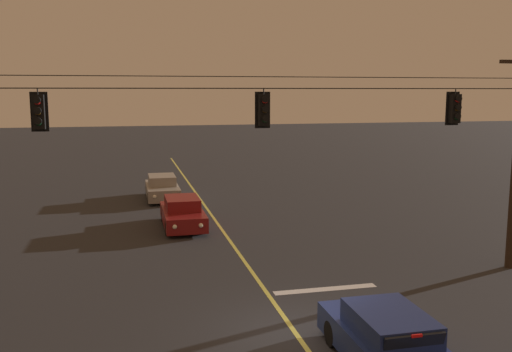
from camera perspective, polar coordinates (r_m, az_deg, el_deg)
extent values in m
plane|color=#28282B|center=(15.18, 4.05, -15.70)|extent=(180.00, 180.00, 0.00)
cube|color=#D1C64C|center=(23.91, -2.76, -6.51)|extent=(0.14, 60.00, 0.01)
cube|color=silver|center=(18.30, 7.09, -11.38)|extent=(3.40, 0.36, 0.01)
cylinder|color=black|center=(17.21, 0.77, 8.93)|extent=(18.20, 0.03, 0.03)
cylinder|color=black|center=(17.21, 0.77, 10.10)|extent=(18.20, 0.02, 0.02)
cylinder|color=black|center=(16.86, -21.41, 8.04)|extent=(0.04, 0.04, 0.18)
cube|color=black|center=(16.87, -21.30, 6.11)|extent=(0.32, 0.26, 0.96)
cube|color=black|center=(17.01, -21.23, 6.13)|extent=(0.48, 0.03, 1.12)
sphere|color=red|center=(16.70, -21.43, 7.07)|extent=(0.17, 0.17, 0.17)
cylinder|color=black|center=(16.66, -21.46, 7.22)|extent=(0.20, 0.10, 0.20)
sphere|color=#3D280A|center=(16.71, -21.37, 6.09)|extent=(0.17, 0.17, 0.17)
cylinder|color=black|center=(16.67, -21.40, 6.23)|extent=(0.20, 0.10, 0.20)
sphere|color=black|center=(16.72, -21.32, 5.10)|extent=(0.17, 0.17, 0.17)
cylinder|color=black|center=(16.68, -21.35, 5.24)|extent=(0.20, 0.10, 0.20)
cylinder|color=black|center=(17.21, 0.79, 8.63)|extent=(0.04, 0.04, 0.18)
cube|color=black|center=(17.22, 0.79, 6.74)|extent=(0.32, 0.26, 0.96)
cube|color=black|center=(17.36, 0.67, 6.75)|extent=(0.48, 0.03, 1.12)
sphere|color=red|center=(17.06, 0.92, 7.69)|extent=(0.17, 0.17, 0.17)
cylinder|color=black|center=(17.02, 0.95, 7.83)|extent=(0.20, 0.10, 0.20)
sphere|color=#3D280A|center=(17.07, 0.92, 6.72)|extent=(0.17, 0.17, 0.17)
cylinder|color=black|center=(17.02, 0.95, 6.86)|extent=(0.20, 0.10, 0.20)
sphere|color=black|center=(17.08, 0.91, 5.75)|extent=(0.17, 0.17, 0.17)
cylinder|color=black|center=(17.04, 0.95, 5.89)|extent=(0.20, 0.10, 0.20)
cylinder|color=black|center=(19.85, 19.71, 8.14)|extent=(0.04, 0.04, 0.18)
cube|color=black|center=(19.86, 19.62, 6.50)|extent=(0.32, 0.26, 0.96)
cube|color=black|center=(19.98, 19.40, 6.52)|extent=(0.48, 0.03, 1.12)
sphere|color=red|center=(19.72, 19.92, 7.31)|extent=(0.17, 0.17, 0.17)
cylinder|color=black|center=(19.69, 19.99, 7.43)|extent=(0.20, 0.10, 0.20)
sphere|color=#3D280A|center=(19.73, 19.87, 6.47)|extent=(0.17, 0.17, 0.17)
cylinder|color=black|center=(19.69, 19.94, 6.59)|extent=(0.20, 0.10, 0.20)
sphere|color=black|center=(19.74, 19.83, 5.64)|extent=(0.17, 0.17, 0.17)
cylinder|color=black|center=(19.70, 19.90, 5.75)|extent=(0.20, 0.10, 0.20)
cube|color=navy|center=(13.59, 13.18, -16.61)|extent=(1.80, 4.30, 0.68)
cube|color=navy|center=(13.25, 13.51, -14.42)|extent=(1.51, 2.15, 0.54)
cube|color=black|center=(14.02, 11.75, -13.03)|extent=(1.40, 0.21, 0.48)
cube|color=black|center=(12.39, 15.80, -16.19)|extent=(1.37, 0.18, 0.46)
cylinder|color=black|center=(14.48, 7.80, -15.63)|extent=(0.22, 0.64, 0.64)
cylinder|color=black|center=(15.08, 13.62, -14.77)|extent=(0.22, 0.64, 0.64)
cube|color=red|center=(12.21, 16.10, -15.40)|extent=(0.24, 0.04, 0.06)
cube|color=maroon|center=(26.14, -7.49, -4.11)|extent=(1.80, 4.30, 0.68)
cube|color=maroon|center=(26.13, -7.54, -2.75)|extent=(1.51, 2.15, 0.54)
cube|color=black|center=(25.22, -7.33, -3.16)|extent=(1.40, 0.21, 0.48)
cube|color=black|center=(27.17, -7.77, -2.32)|extent=(1.37, 0.18, 0.46)
cylinder|color=black|center=(24.99, -5.35, -5.12)|extent=(0.22, 0.64, 0.64)
cylinder|color=black|center=(24.83, -8.99, -5.28)|extent=(0.22, 0.64, 0.64)
cylinder|color=black|center=(27.56, -6.12, -3.82)|extent=(0.22, 0.64, 0.64)
cylinder|color=black|center=(27.42, -9.42, -3.96)|extent=(0.22, 0.64, 0.64)
sphere|color=white|center=(24.09, -5.64, -5.04)|extent=(0.20, 0.20, 0.20)
sphere|color=white|center=(23.98, -8.29, -5.15)|extent=(0.20, 0.20, 0.20)
cube|color=gray|center=(33.05, -9.54, -1.47)|extent=(1.80, 4.30, 0.68)
cube|color=gray|center=(33.07, -9.58, -0.40)|extent=(1.51, 2.15, 0.54)
cube|color=black|center=(32.14, -9.47, -0.65)|extent=(1.40, 0.21, 0.48)
cube|color=black|center=(34.12, -9.70, -0.12)|extent=(1.37, 0.18, 0.46)
cylinder|color=black|center=(31.84, -7.95, -2.16)|extent=(0.22, 0.64, 0.64)
cylinder|color=black|center=(31.74, -10.80, -2.27)|extent=(0.22, 0.64, 0.64)
cylinder|color=black|center=(34.45, -8.36, -1.35)|extent=(0.22, 0.64, 0.64)
cylinder|color=black|center=(34.36, -11.00, -1.44)|extent=(0.22, 0.64, 0.64)
sphere|color=white|center=(30.95, -8.24, -2.02)|extent=(0.20, 0.20, 0.20)
sphere|color=white|center=(30.88, -10.31, -2.09)|extent=(0.20, 0.20, 0.20)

